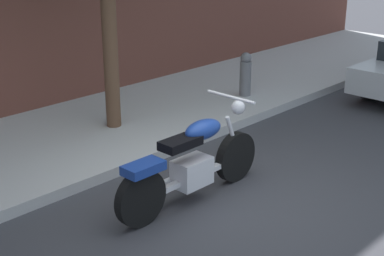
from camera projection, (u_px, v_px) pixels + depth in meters
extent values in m
plane|color=#38383D|center=(227.00, 202.00, 6.47)|extent=(60.00, 60.00, 0.00)
cube|color=#AFAFAF|center=(80.00, 136.00, 8.27)|extent=(20.20, 2.78, 0.14)
cylinder|color=black|center=(236.00, 157.00, 6.92)|extent=(0.62, 0.11, 0.62)
cylinder|color=black|center=(141.00, 198.00, 5.88)|extent=(0.62, 0.11, 0.62)
cube|color=silver|center=(192.00, 172.00, 6.38)|extent=(0.44, 0.28, 0.32)
cube|color=silver|center=(192.00, 178.00, 6.41)|extent=(1.38, 0.09, 0.06)
ellipsoid|color=navy|center=(203.00, 130.00, 6.35)|extent=(0.52, 0.26, 0.22)
cube|color=black|center=(180.00, 143.00, 6.12)|extent=(0.48, 0.24, 0.10)
cube|color=navy|center=(143.00, 168.00, 5.80)|extent=(0.44, 0.24, 0.10)
cylinder|color=silver|center=(233.00, 137.00, 6.78)|extent=(0.27, 0.05, 0.58)
cylinder|color=silver|center=(231.00, 97.00, 6.57)|extent=(0.04, 0.70, 0.04)
sphere|color=silver|center=(238.00, 107.00, 6.72)|extent=(0.17, 0.17, 0.17)
cylinder|color=silver|center=(166.00, 183.00, 6.35)|extent=(0.80, 0.09, 0.09)
cylinder|color=black|center=(372.00, 82.00, 10.12)|extent=(0.64, 0.22, 0.64)
cylinder|color=brown|center=(109.00, 28.00, 7.99)|extent=(0.22, 0.22, 3.20)
cylinder|color=slate|center=(245.00, 82.00, 9.89)|extent=(0.20, 0.20, 0.75)
sphere|color=slate|center=(246.00, 58.00, 9.74)|extent=(0.19, 0.19, 0.19)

